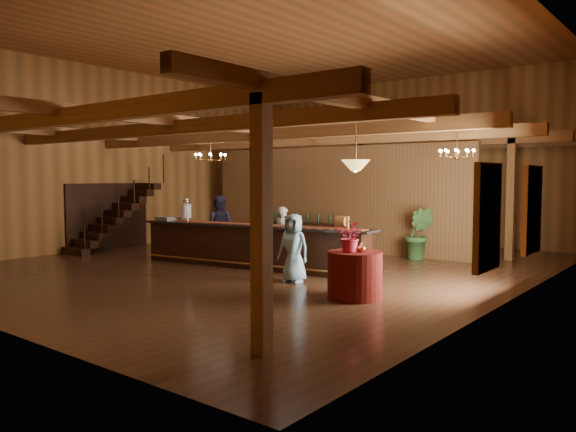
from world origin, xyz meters
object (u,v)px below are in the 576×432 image
Objects in this scene: beverage_dispenser at (186,210)px; floor_plant at (419,234)px; backbar_shelf at (307,236)px; bartender at (283,236)px; chandelier_left at (210,157)px; guest at (293,248)px; chandelier_right at (457,153)px; raffle_drum at (342,221)px; tasting_bar at (252,246)px; round_table at (355,275)px; pendant_lamp at (356,165)px; staff_second at (219,226)px.

beverage_dispenser is 6.14m from floor_plant.
beverage_dispenser is 0.21× the size of backbar_shelf.
chandelier_left is at bearing 19.65° from bartender.
backbar_shelf is at bearing 74.75° from beverage_dispenser.
guest is at bearing -9.25° from beverage_dispenser.
raffle_drum is at bearing -130.14° from chandelier_right.
chandelier_left is at bearing 55.44° from beverage_dispenser.
round_table is (3.79, -1.45, -0.10)m from tasting_bar.
beverage_dispenser is at bearing 28.79° from bartender.
beverage_dispenser is 0.61× the size of round_table.
guest is 1.03× the size of floor_plant.
pendant_lamp reaches higher than floor_plant.
round_table is 1.93m from guest.
round_table is 6.20m from chandelier_left.
chandelier_right is (1.75, 2.07, 1.51)m from raffle_drum.
beverage_dispenser reaches higher than backbar_shelf.
pendant_lamp reaches higher than backbar_shelf.
staff_second reaches higher than backbar_shelf.
staff_second is (-4.32, 0.51, -0.38)m from raffle_drum.
raffle_drum is at bearing 6.65° from beverage_dispenser.
tasting_bar is 4.56× the size of floor_plant.
beverage_dispenser is 0.75× the size of chandelier_right.
pendant_lamp reaches higher than raffle_drum.
chandelier_left is 0.89× the size of pendant_lamp.
chandelier_right is at bearing 84.64° from round_table.
guest is (3.67, -1.19, -2.01)m from chandelier_left.
staff_second is at bearing 158.51° from pendant_lamp.
pendant_lamp is (4.80, -5.10, 2.00)m from backbar_shelf.
staff_second is 4.24m from guest.
beverage_dispenser reaches higher than guest.
chandelier_left reaches higher than guest.
staff_second is at bearing 113.42° from chandelier_left.
bartender reaches higher than raffle_drum.
staff_second is at bearing -148.09° from floor_plant.
bartender is 0.86× the size of staff_second.
staff_second is 5.39m from floor_plant.
floor_plant reaches higher than round_table.
chandelier_right reaches higher than guest.
staff_second is (-6.07, -1.56, -1.89)m from chandelier_right.
backbar_shelf is 5.44m from guest.
pendant_lamp is 5.49m from floor_plant.
beverage_dispenser is at bearing -140.58° from floor_plant.
tasting_bar is 5.25m from chandelier_right.
guest is at bearing -57.19° from backbar_shelf.
chandelier_left reaches higher than backbar_shelf.
tasting_bar is 0.93m from bartender.
bartender is (0.29, 0.86, 0.20)m from tasting_bar.
beverage_dispenser is 1.15m from staff_second.
guest is at bearing 163.06° from pendant_lamp.
raffle_drum reaches higher than round_table.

